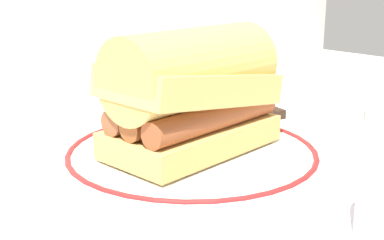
{
  "coord_description": "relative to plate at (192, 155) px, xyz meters",
  "views": [
    {
      "loc": [
        -0.35,
        -0.35,
        0.19
      ],
      "look_at": [
        -0.01,
        0.03,
        0.04
      ],
      "focal_mm": 49.68,
      "sensor_mm": 36.0,
      "label": 1
    }
  ],
  "objects": [
    {
      "name": "ground_plane",
      "position": [
        0.01,
        -0.03,
        -0.01
      ],
      "size": [
        1.5,
        1.5,
        0.0
      ],
      "primitive_type": "plane",
      "color": "silver"
    },
    {
      "name": "plate",
      "position": [
        0.0,
        0.0,
        0.0
      ],
      "size": [
        0.28,
        0.28,
        0.01
      ],
      "color": "white",
      "rests_on": "ground_plane"
    },
    {
      "name": "sausage_sandwich",
      "position": [
        -0.0,
        0.0,
        0.07
      ],
      "size": [
        0.18,
        0.11,
        0.12
      ],
      "rotation": [
        0.0,
        0.0,
        0.08
      ],
      "color": "tan",
      "rests_on": "plate"
    },
    {
      "name": "butter_knife",
      "position": [
        0.21,
        0.1,
        -0.0
      ],
      "size": [
        0.05,
        0.15,
        0.01
      ],
      "color": "silver",
      "rests_on": "ground_plane"
    }
  ]
}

